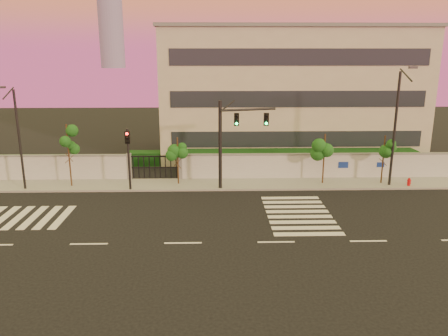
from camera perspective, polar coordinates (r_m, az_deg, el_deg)
The scene contains 15 objects.
ground at distance 23.75m, azimuth -5.38°, elevation -9.74°, with size 120.00×120.00×0.00m, color black.
sidewalk at distance 33.55m, azimuth -4.20°, elevation -2.15°, with size 60.00×3.00×0.15m, color gray.
perimeter_wall at distance 34.71m, azimuth -3.95°, elevation 0.14°, with size 60.00×0.36×2.20m.
hedge_row at distance 37.40m, azimuth -2.14°, elevation 0.84°, with size 41.00×4.25×1.80m.
institutional_building at distance 44.30m, azimuth 8.24°, elevation 9.90°, with size 24.40×12.40×12.25m.
road_markings at distance 27.34m, azimuth -8.18°, elevation -6.42°, with size 57.00×7.62×0.02m.
street_tree_c at distance 34.08m, azimuth -19.71°, elevation 3.30°, with size 1.34×1.07×4.83m.
street_tree_d at distance 32.99m, azimuth -6.04°, elevation 2.32°, with size 1.38×1.10×3.73m.
street_tree_e at distance 33.83m, azimuth 13.02°, elevation 2.62°, with size 1.37×1.09×3.96m.
street_tree_f at distance 35.14m, azimuth 20.20°, elevation 2.40°, with size 1.31×1.05×3.85m.
traffic_signal_main at distance 31.43m, azimuth 1.01°, elevation 4.40°, with size 4.12×1.14×6.58m.
traffic_signal_secondary at distance 32.08m, azimuth -12.39°, elevation 2.05°, with size 0.36×0.35×4.64m.
streetlight_west at distance 34.42m, azimuth -25.33°, elevation 3.90°, with size 0.46×1.86×7.72m.
streetlight_east at distance 34.29m, azimuth 21.58°, elevation 5.41°, with size 0.54×2.16×8.98m.
fire_hydrant at distance 35.69m, azimuth 23.00°, elevation -1.78°, with size 0.30×0.28×0.75m.
Camera 1 is at (1.66, -21.55, 9.85)m, focal length 35.00 mm.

